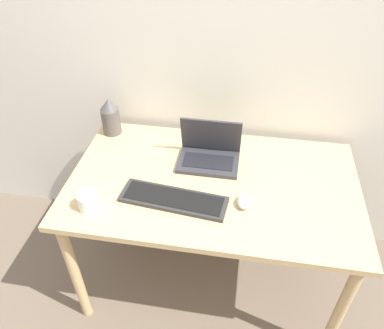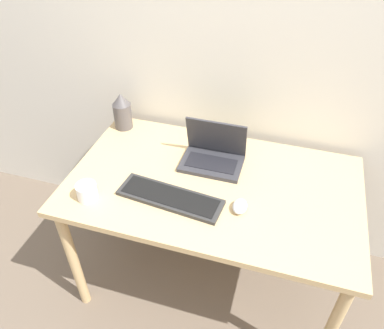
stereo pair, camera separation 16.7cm
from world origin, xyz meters
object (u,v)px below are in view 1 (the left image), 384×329
Objects in this scene: vase at (110,117)px; mouse at (244,202)px; laptop at (209,153)px; keyboard at (174,199)px; mug at (88,201)px.

mouse is at bearing -30.52° from vase.
laptop reaches higher than vase.
mug is at bearing -164.24° from keyboard.
vase reaches higher than mouse.
vase is (-0.74, 0.43, 0.08)m from mouse.
keyboard is at bearing -174.95° from mouse.
laptop is at bearing 124.07° from mouse.
vase is at bearing 149.48° from mouse.
mouse is 0.44× the size of vase.
laptop is at bearing -15.84° from vase.
laptop reaches higher than mug.
mouse is at bearing 10.85° from mug.
vase is at bearing 164.16° from laptop.
keyboard is 0.36m from mug.
mouse is 0.66m from mug.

